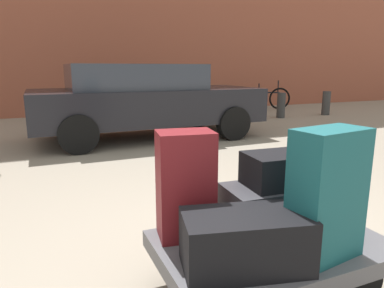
{
  "coord_description": "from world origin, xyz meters",
  "views": [
    {
      "loc": [
        -1.18,
        -1.57,
        1.34
      ],
      "look_at": [
        0.0,
        1.2,
        0.69
      ],
      "focal_mm": 32.71,
      "sensor_mm": 36.0,
      "label": 1
    }
  ],
  "objects_px": {
    "duffel_bag_black_rear_left": "(245,241)",
    "bollard_kerb_mid": "(252,107)",
    "bollard_corner": "(326,103)",
    "luggage_cart": "(271,251)",
    "bollard_kerb_far": "(281,105)",
    "duffel_bag_black_topmost_pile": "(279,169)",
    "parked_car": "(145,99)",
    "suitcase_teal_center": "(327,195)",
    "bollard_kerb_near": "(201,109)",
    "suitcase_maroon_front_left": "(185,185)",
    "duffel_bag_charcoal_rear_right": "(277,207)",
    "bicycle_leaning": "(265,98)"
  },
  "relations": [
    {
      "from": "duffel_bag_black_rear_left",
      "to": "bollard_kerb_mid",
      "type": "xyz_separation_m",
      "value": [
        4.24,
        6.52,
        -0.14
      ]
    },
    {
      "from": "bollard_kerb_mid",
      "to": "bollard_corner",
      "type": "bearing_deg",
      "value": 0.0
    },
    {
      "from": "luggage_cart",
      "to": "bollard_kerb_far",
      "type": "height_order",
      "value": "bollard_kerb_far"
    },
    {
      "from": "duffel_bag_black_rear_left",
      "to": "duffel_bag_black_topmost_pile",
      "type": "distance_m",
      "value": 0.58
    },
    {
      "from": "parked_car",
      "to": "bollard_kerb_far",
      "type": "height_order",
      "value": "parked_car"
    },
    {
      "from": "suitcase_teal_center",
      "to": "bollard_kerb_near",
      "type": "xyz_separation_m",
      "value": [
        2.28,
        6.6,
        -0.35
      ]
    },
    {
      "from": "suitcase_teal_center",
      "to": "duffel_bag_black_rear_left",
      "type": "height_order",
      "value": "suitcase_teal_center"
    },
    {
      "from": "luggage_cart",
      "to": "duffel_bag_black_topmost_pile",
      "type": "xyz_separation_m",
      "value": [
        0.13,
        0.14,
        0.46
      ]
    },
    {
      "from": "luggage_cart",
      "to": "suitcase_maroon_front_left",
      "type": "relative_size",
      "value": 2.07
    },
    {
      "from": "suitcase_maroon_front_left",
      "to": "duffel_bag_black_topmost_pile",
      "type": "bearing_deg",
      "value": -3.75
    },
    {
      "from": "bollard_corner",
      "to": "duffel_bag_black_rear_left",
      "type": "bearing_deg",
      "value": -136.15
    },
    {
      "from": "duffel_bag_charcoal_rear_right",
      "to": "bollard_kerb_near",
      "type": "height_order",
      "value": "bollard_kerb_near"
    },
    {
      "from": "bollard_kerb_near",
      "to": "bollard_kerb_far",
      "type": "height_order",
      "value": "same"
    },
    {
      "from": "bicycle_leaning",
      "to": "bollard_kerb_mid",
      "type": "bearing_deg",
      "value": -131.95
    },
    {
      "from": "suitcase_maroon_front_left",
      "to": "bollard_kerb_far",
      "type": "relative_size",
      "value": 0.94
    },
    {
      "from": "bicycle_leaning",
      "to": "suitcase_teal_center",
      "type": "bearing_deg",
      "value": -122.89
    },
    {
      "from": "duffel_bag_charcoal_rear_right",
      "to": "bollard_kerb_mid",
      "type": "bearing_deg",
      "value": 62.14
    },
    {
      "from": "duffel_bag_black_rear_left",
      "to": "bicycle_leaning",
      "type": "relative_size",
      "value": 0.38
    },
    {
      "from": "duffel_bag_black_rear_left",
      "to": "suitcase_maroon_front_left",
      "type": "bearing_deg",
      "value": 121.89
    },
    {
      "from": "duffel_bag_charcoal_rear_right",
      "to": "bollard_kerb_near",
      "type": "bearing_deg",
      "value": 73.36
    },
    {
      "from": "suitcase_teal_center",
      "to": "duffel_bag_black_rear_left",
      "type": "relative_size",
      "value": 1.1
    },
    {
      "from": "bollard_kerb_mid",
      "to": "bollard_corner",
      "type": "height_order",
      "value": "same"
    },
    {
      "from": "bollard_kerb_mid",
      "to": "bollard_kerb_far",
      "type": "distance_m",
      "value": 0.94
    },
    {
      "from": "duffel_bag_charcoal_rear_right",
      "to": "suitcase_maroon_front_left",
      "type": "height_order",
      "value": "suitcase_maroon_front_left"
    },
    {
      "from": "bicycle_leaning",
      "to": "bollard_kerb_far",
      "type": "xyz_separation_m",
      "value": [
        -0.75,
        -1.87,
        -0.03
      ]
    },
    {
      "from": "suitcase_teal_center",
      "to": "duffel_bag_black_rear_left",
      "type": "bearing_deg",
      "value": 162.87
    },
    {
      "from": "luggage_cart",
      "to": "bollard_corner",
      "type": "bearing_deg",
      "value": 44.32
    },
    {
      "from": "bollard_kerb_near",
      "to": "bollard_kerb_far",
      "type": "xyz_separation_m",
      "value": [
        2.45,
        0.0,
        0.0
      ]
    },
    {
      "from": "suitcase_teal_center",
      "to": "bollard_corner",
      "type": "relative_size",
      "value": 1.02
    },
    {
      "from": "duffel_bag_black_topmost_pile",
      "to": "bollard_corner",
      "type": "xyz_separation_m",
      "value": [
        6.36,
        6.21,
        -0.38
      ]
    },
    {
      "from": "parked_car",
      "to": "bollard_kerb_near",
      "type": "distance_m",
      "value": 2.26
    },
    {
      "from": "suitcase_maroon_front_left",
      "to": "parked_car",
      "type": "relative_size",
      "value": 0.15
    },
    {
      "from": "duffel_bag_black_topmost_pile",
      "to": "bollard_kerb_mid",
      "type": "bearing_deg",
      "value": 62.72
    },
    {
      "from": "luggage_cart",
      "to": "duffel_bag_black_rear_left",
      "type": "relative_size",
      "value": 2.1
    },
    {
      "from": "parked_car",
      "to": "bollard_corner",
      "type": "xyz_separation_m",
      "value": [
        5.85,
        1.32,
        -0.41
      ]
    },
    {
      "from": "bicycle_leaning",
      "to": "duffel_bag_charcoal_rear_right",
      "type": "bearing_deg",
      "value": -124.2
    },
    {
      "from": "bollard_kerb_far",
      "to": "bicycle_leaning",
      "type": "bearing_deg",
      "value": 68.28
    },
    {
      "from": "bollard_kerb_mid",
      "to": "bollard_kerb_near",
      "type": "bearing_deg",
      "value": 180.0
    },
    {
      "from": "suitcase_teal_center",
      "to": "bollard_kerb_far",
      "type": "bearing_deg",
      "value": 46.31
    },
    {
      "from": "suitcase_maroon_front_left",
      "to": "bicycle_leaning",
      "type": "xyz_separation_m",
      "value": [
        6.07,
        7.95,
        -0.29
      ]
    },
    {
      "from": "bollard_kerb_far",
      "to": "bollard_kerb_near",
      "type": "bearing_deg",
      "value": 180.0
    },
    {
      "from": "suitcase_teal_center",
      "to": "duffel_bag_black_topmost_pile",
      "type": "distance_m",
      "value": 0.39
    },
    {
      "from": "luggage_cart",
      "to": "suitcase_teal_center",
      "type": "height_order",
      "value": "suitcase_teal_center"
    },
    {
      "from": "luggage_cart",
      "to": "suitcase_maroon_front_left",
      "type": "bearing_deg",
      "value": 148.77
    },
    {
      "from": "suitcase_teal_center",
      "to": "bollard_corner",
      "type": "bearing_deg",
      "value": 38.07
    },
    {
      "from": "luggage_cart",
      "to": "bicycle_leaning",
      "type": "distance_m",
      "value": 9.96
    },
    {
      "from": "duffel_bag_charcoal_rear_right",
      "to": "bicycle_leaning",
      "type": "bearing_deg",
      "value": 59.48
    },
    {
      "from": "suitcase_maroon_front_left",
      "to": "duffel_bag_charcoal_rear_right",
      "type": "bearing_deg",
      "value": -3.75
    },
    {
      "from": "bicycle_leaning",
      "to": "bollard_corner",
      "type": "relative_size",
      "value": 2.45
    },
    {
      "from": "suitcase_maroon_front_left",
      "to": "parked_car",
      "type": "xyz_separation_m",
      "value": [
        1.09,
        4.76,
        0.1
      ]
    }
  ]
}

